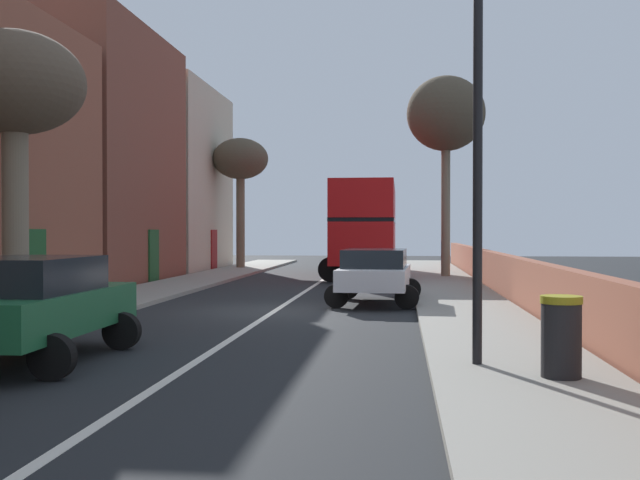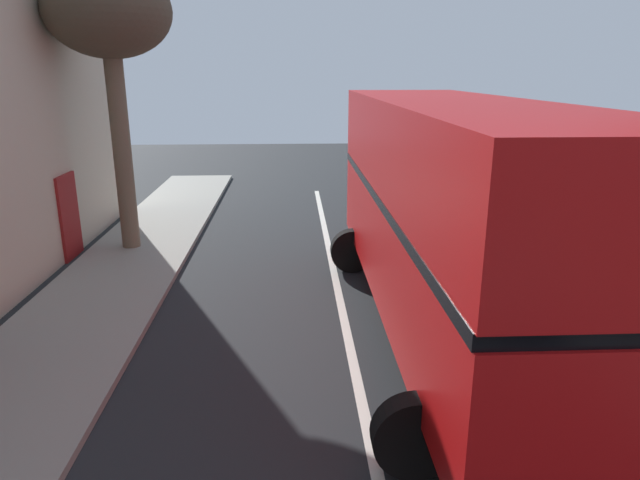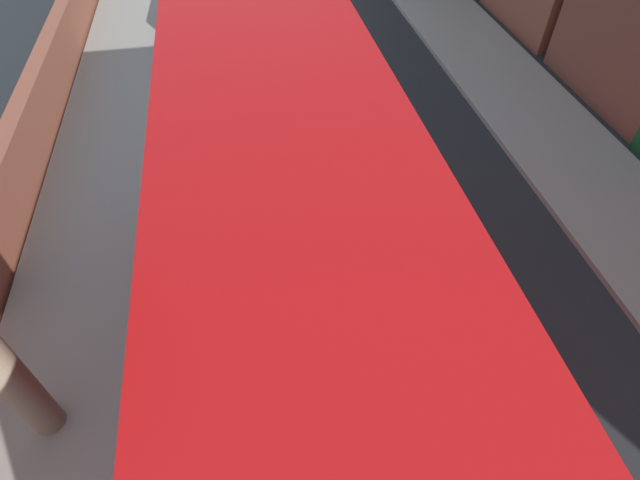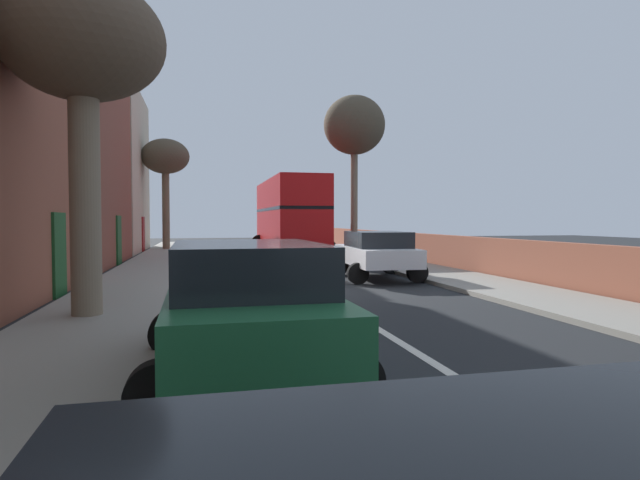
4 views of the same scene
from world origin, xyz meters
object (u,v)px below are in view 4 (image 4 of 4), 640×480
street_tree_right_1 (354,127)px  street_tree_left_4 (165,159)px  parked_car_green_left_1 (247,302)px  street_tree_left_2 (83,50)px  double_decker_bus (289,212)px  parked_car_white_right_0 (376,251)px

street_tree_right_1 → street_tree_left_4: bearing=148.5°
parked_car_green_left_1 → street_tree_left_2: 6.60m
double_decker_bus → parked_car_green_left_1: size_ratio=2.35×
parked_car_white_right_0 → street_tree_right_1: bearing=77.0°
parked_car_white_right_0 → parked_car_green_left_1: bearing=-116.9°
parked_car_white_right_0 → street_tree_left_4: 19.86m
street_tree_right_1 → street_tree_left_4: size_ratio=1.26×
double_decker_bus → street_tree_left_2: size_ratio=1.62×
parked_car_green_left_1 → street_tree_right_1: (7.63, 21.24, 6.02)m
street_tree_left_2 → parked_car_green_left_1: bearing=-59.0°
parked_car_green_left_1 → double_decker_bus: bearing=79.3°
double_decker_bus → street_tree_left_4: bearing=142.2°
street_tree_left_4 → parked_car_green_left_1: bearing=-84.5°
double_decker_bus → street_tree_right_1: 5.83m
double_decker_bus → parked_car_green_left_1: 22.67m
parked_car_white_right_0 → street_tree_right_1: (2.63, 11.38, 6.07)m
parked_car_white_right_0 → street_tree_right_1: size_ratio=0.51×
street_tree_left_2 → street_tree_right_1: bearing=58.6°
parked_car_green_left_1 → street_tree_left_4: street_tree_left_4 is taller
parked_car_white_right_0 → street_tree_left_2: size_ratio=0.70×
parked_car_white_right_0 → parked_car_green_left_1: size_ratio=1.01×
street_tree_left_4 → street_tree_left_2: bearing=-90.0°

